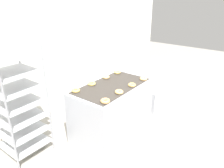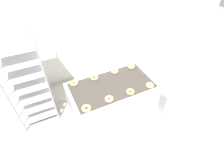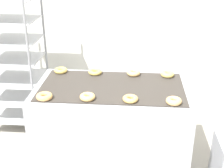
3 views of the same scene
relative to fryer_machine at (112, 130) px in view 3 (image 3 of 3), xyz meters
name	(u,v)px [view 3 (image 3 of 3)]	position (x,y,z in m)	size (l,w,h in m)	color
fryer_machine	(112,130)	(0.00, 0.00, 0.00)	(1.29, 0.73, 0.86)	#A8AAB2
baking_rack_cart	(13,60)	(-1.13, 0.72, 0.37)	(0.59, 0.58, 1.57)	gray
donut_near_left	(44,96)	(-0.50, -0.27, 0.45)	(0.12, 0.12, 0.04)	#E7AA60
donut_near_midleft	(87,97)	(-0.17, -0.25, 0.45)	(0.12, 0.12, 0.04)	#E7B568
donut_near_midright	(130,99)	(0.16, -0.26, 0.45)	(0.12, 0.12, 0.04)	#E5B45E
donut_near_right	(174,101)	(0.48, -0.27, 0.45)	(0.12, 0.12, 0.04)	#DEAE69
donut_far_left	(61,70)	(-0.50, 0.27, 0.45)	(0.12, 0.12, 0.04)	#E6BE5A
donut_far_midleft	(95,72)	(-0.18, 0.26, 0.45)	(0.12, 0.12, 0.04)	#D9B95A
donut_far_midright	(134,73)	(0.17, 0.26, 0.45)	(0.12, 0.12, 0.04)	#DFB26C
donut_far_right	(168,74)	(0.48, 0.25, 0.45)	(0.12, 0.12, 0.04)	#D9BC5E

